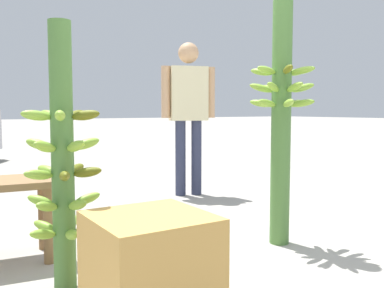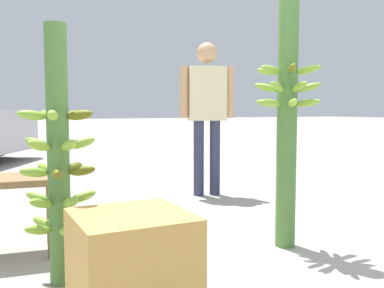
# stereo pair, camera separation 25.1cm
# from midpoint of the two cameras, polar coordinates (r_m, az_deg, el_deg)

# --- Properties ---
(ground_plane) EXTENTS (80.00, 80.00, 0.00)m
(ground_plane) POSITION_cam_midpoint_polar(r_m,az_deg,el_deg) (2.39, 1.83, -17.15)
(ground_plane) COLOR #9E998E
(banana_stalk_left) EXTENTS (0.38, 0.38, 1.31)m
(banana_stalk_left) POSITION_cam_midpoint_polar(r_m,az_deg,el_deg) (2.21, -20.03, -2.36)
(banana_stalk_left) COLOR #4C7A38
(banana_stalk_left) RESTS_ON ground_plane
(banana_stalk_center) EXTENTS (0.43, 0.43, 1.58)m
(banana_stalk_center) POSITION_cam_midpoint_polar(r_m,az_deg,el_deg) (2.82, 9.32, 3.40)
(banana_stalk_center) COLOR #4C7A38
(banana_stalk_center) RESTS_ON ground_plane
(vendor_person) EXTENTS (0.57, 0.28, 1.57)m
(vendor_person) POSITION_cam_midpoint_polar(r_m,az_deg,el_deg) (4.40, -2.12, 5.32)
(vendor_person) COLOR #2D334C
(vendor_person) RESTS_ON ground_plane
(produce_crate) EXTENTS (0.46, 0.46, 0.46)m
(produce_crate) POSITION_cam_midpoint_polar(r_m,az_deg,el_deg) (1.85, -9.64, -16.30)
(produce_crate) COLOR #C69347
(produce_crate) RESTS_ON ground_plane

